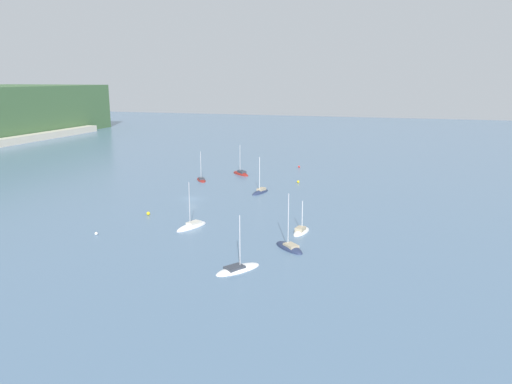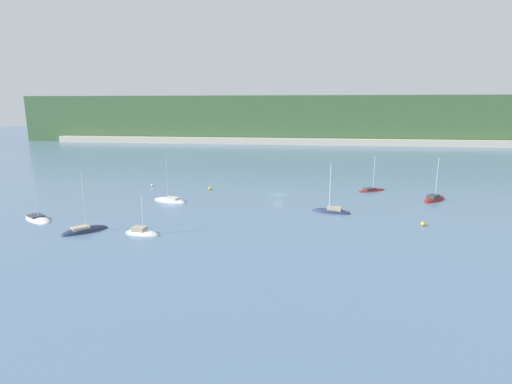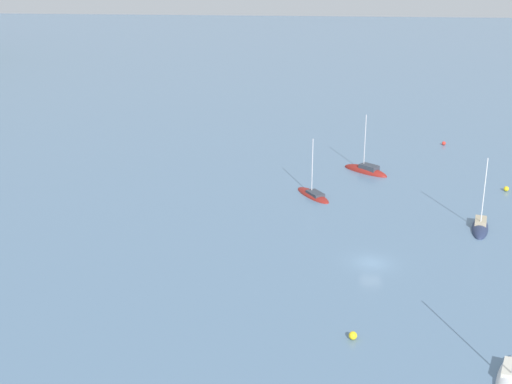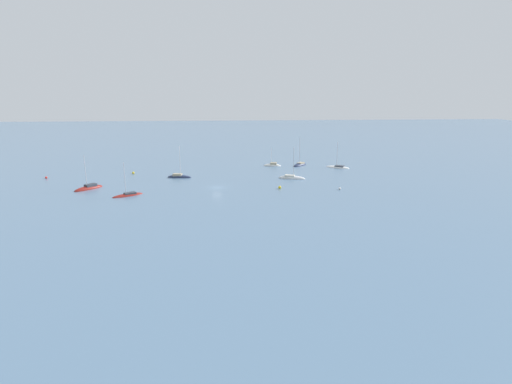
{
  "view_description": "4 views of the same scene",
  "coord_description": "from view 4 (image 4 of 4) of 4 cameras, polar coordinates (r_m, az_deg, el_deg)",
  "views": [
    {
      "loc": [
        -119.25,
        -54.85,
        31.84
      ],
      "look_at": [
        7.17,
        -15.86,
        1.37
      ],
      "focal_mm": 35.0,
      "sensor_mm": 36.0,
      "label": 1
    },
    {
      "loc": [
        7.36,
        -96.64,
        21.67
      ],
      "look_at": [
        -4.71,
        -5.64,
        1.7
      ],
      "focal_mm": 28.0,
      "sensor_mm": 36.0,
      "label": 2
    },
    {
      "loc": [
        -80.36,
        7.36,
        37.43
      ],
      "look_at": [
        13.66,
        15.45,
        3.95
      ],
      "focal_mm": 50.0,
      "sensor_mm": 36.0,
      "label": 3
    },
    {
      "loc": [
        -1.46,
        113.71,
        26.6
      ],
      "look_at": [
        -10.31,
        12.95,
        1.63
      ],
      "focal_mm": 28.0,
      "sensor_mm": 36.0,
      "label": 4
    }
  ],
  "objects": [
    {
      "name": "mooring_buoy_0",
      "position": [
        116.01,
        11.87,
        0.48
      ],
      "size": [
        0.66,
        0.66,
        0.66
      ],
      "color": "white",
      "rests_on": "ground_plane"
    },
    {
      "name": "sailboat_6",
      "position": [
        153.34,
        6.28,
        3.82
      ],
      "size": [
        7.37,
        7.7,
        11.63
      ],
      "rotation": [
        0.0,
        0.0,
        0.83
      ],
      "color": "#232D4C",
      "rests_on": "ground_plane"
    },
    {
      "name": "mooring_buoy_1",
      "position": [
        145.12,
        -27.78,
        1.84
      ],
      "size": [
        0.73,
        0.73,
        0.73
      ],
      "color": "red",
      "rests_on": "ground_plane"
    },
    {
      "name": "mooring_buoy_2",
      "position": [
        142.31,
        -17.13,
        2.64
      ],
      "size": [
        0.79,
        0.79,
        0.79
      ],
      "color": "yellow",
      "rests_on": "ground_plane"
    },
    {
      "name": "ground_plane",
      "position": [
        116.79,
        -5.6,
        0.63
      ],
      "size": [
        600.0,
        600.0,
        0.0
      ],
      "primitive_type": "plane",
      "color": "slate"
    },
    {
      "name": "mooring_buoy_3",
      "position": [
        114.89,
        3.41,
        0.67
      ],
      "size": [
        0.84,
        0.84,
        0.84
      ],
      "color": "yellow",
      "rests_on": "ground_plane"
    },
    {
      "name": "sailboat_1",
      "position": [
        129.29,
        5.12,
        1.98
      ],
      "size": [
        9.06,
        5.29,
        11.05
      ],
      "rotation": [
        0.0,
        0.0,
        2.8
      ],
      "color": "silver",
      "rests_on": "ground_plane"
    },
    {
      "name": "sailboat_3",
      "position": [
        124.14,
        -22.77,
        0.45
      ],
      "size": [
        7.67,
        8.34,
        10.84
      ],
      "rotation": [
        0.0,
        0.0,
        0.86
      ],
      "color": "maroon",
      "rests_on": "ground_plane"
    },
    {
      "name": "sailboat_5",
      "position": [
        132.67,
        -10.9,
        2.1
      ],
      "size": [
        8.32,
        3.97,
        11.11
      ],
      "rotation": [
        0.0,
        0.0,
        2.91
      ],
      "color": "#232D4C",
      "rests_on": "ground_plane"
    },
    {
      "name": "sailboat_2",
      "position": [
        151.69,
        2.34,
        3.8
      ],
      "size": [
        6.85,
        3.52,
        7.56
      ],
      "rotation": [
        0.0,
        0.0,
        6.09
      ],
      "color": "white",
      "rests_on": "ground_plane"
    },
    {
      "name": "sailboat_0",
      "position": [
        112.41,
        -17.84,
        -0.46
      ],
      "size": [
        8.32,
        6.5,
        9.61
      ],
      "rotation": [
        0.0,
        0.0,
        0.56
      ],
      "color": "maroon",
      "rests_on": "ground_plane"
    },
    {
      "name": "sailboat_4",
      "position": [
        150.91,
        11.61,
        3.46
      ],
      "size": [
        9.09,
        7.59,
        10.2
      ],
      "rotation": [
        0.0,
        0.0,
        5.69
      ],
      "color": "white",
      "rests_on": "ground_plane"
    }
  ]
}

